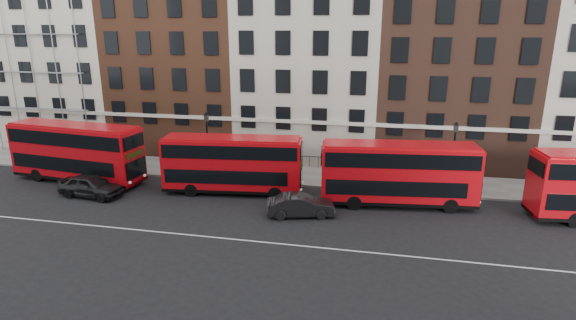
% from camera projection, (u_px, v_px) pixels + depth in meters
% --- Properties ---
extents(ground, '(120.00, 120.00, 0.00)m').
position_uv_depth(ground, '(264.00, 227.00, 28.19)').
color(ground, black).
rests_on(ground, ground).
extents(pavement, '(80.00, 5.00, 0.15)m').
position_uv_depth(pavement, '(296.00, 175.00, 38.03)').
color(pavement, gray).
rests_on(pavement, ground).
extents(kerb, '(80.00, 0.30, 0.16)m').
position_uv_depth(kerb, '(290.00, 184.00, 35.68)').
color(kerb, gray).
rests_on(kerb, ground).
extents(road_centre_line, '(70.00, 0.12, 0.01)m').
position_uv_depth(road_centre_line, '(255.00, 241.00, 26.31)').
color(road_centre_line, white).
rests_on(road_centre_line, ground).
extents(building_terrace, '(64.00, 11.95, 22.00)m').
position_uv_depth(building_terrace, '(308.00, 48.00, 42.15)').
color(building_terrace, beige).
rests_on(building_terrace, ground).
extents(bus_a, '(11.48, 4.05, 4.73)m').
position_uv_depth(bus_a, '(76.00, 151.00, 36.05)').
color(bus_a, red).
rests_on(bus_a, ground).
extents(bus_b, '(10.54, 3.61, 4.34)m').
position_uv_depth(bus_b, '(232.00, 163.00, 33.49)').
color(bus_b, red).
rests_on(bus_b, ground).
extents(bus_c, '(10.86, 3.75, 4.47)m').
position_uv_depth(bus_c, '(398.00, 173.00, 31.08)').
color(bus_c, red).
rests_on(bus_c, ground).
extents(car_rear, '(5.01, 2.39, 1.65)m').
position_uv_depth(car_rear, '(91.00, 186.00, 33.14)').
color(car_rear, black).
rests_on(car_rear, ground).
extents(car_front, '(4.75, 2.69, 1.48)m').
position_uv_depth(car_front, '(301.00, 205.00, 29.71)').
color(car_front, black).
rests_on(car_front, ground).
extents(lamp_post_left, '(0.44, 0.44, 5.33)m').
position_uv_depth(lamp_post_left, '(207.00, 141.00, 37.11)').
color(lamp_post_left, black).
rests_on(lamp_post_left, pavement).
extents(lamp_post_right, '(0.44, 0.44, 5.33)m').
position_uv_depth(lamp_post_right, '(453.00, 153.00, 33.35)').
color(lamp_post_right, black).
rests_on(lamp_post_right, pavement).
extents(iron_railings, '(6.60, 0.06, 1.00)m').
position_uv_depth(iron_railings, '(300.00, 161.00, 39.93)').
color(iron_railings, black).
rests_on(iron_railings, pavement).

